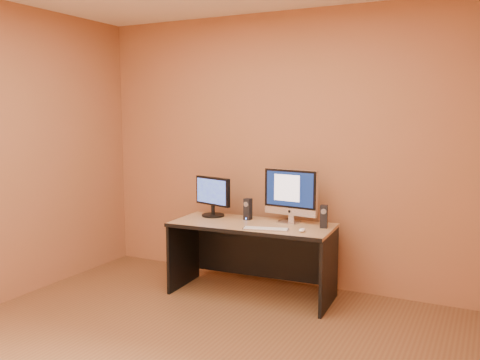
# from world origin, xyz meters

# --- Properties ---
(walls) EXTENTS (4.00, 4.00, 2.60)m
(walls) POSITION_xyz_m (0.00, 0.00, 1.30)
(walls) COLOR #9D603F
(walls) RESTS_ON ground
(desk) EXTENTS (1.48, 0.71, 0.67)m
(desk) POSITION_xyz_m (-0.13, 1.49, 0.33)
(desk) COLOR tan
(desk) RESTS_ON ground
(imac) EXTENTS (0.53, 0.24, 0.50)m
(imac) POSITION_xyz_m (0.16, 1.67, 0.92)
(imac) COLOR silver
(imac) RESTS_ON desk
(second_monitor) EXTENTS (0.48, 0.33, 0.38)m
(second_monitor) POSITION_xyz_m (-0.60, 1.62, 0.86)
(second_monitor) COLOR black
(second_monitor) RESTS_ON desk
(speaker_left) EXTENTS (0.07, 0.07, 0.20)m
(speaker_left) POSITION_xyz_m (-0.24, 1.62, 0.77)
(speaker_left) COLOR black
(speaker_left) RESTS_ON desk
(speaker_right) EXTENTS (0.07, 0.08, 0.20)m
(speaker_right) POSITION_xyz_m (0.50, 1.61, 0.77)
(speaker_right) COLOR black
(speaker_right) RESTS_ON desk
(keyboard) EXTENTS (0.40, 0.20, 0.02)m
(keyboard) POSITION_xyz_m (0.08, 1.31, 0.68)
(keyboard) COLOR #BABABE
(keyboard) RESTS_ON desk
(mouse) EXTENTS (0.06, 0.10, 0.03)m
(mouse) POSITION_xyz_m (0.38, 1.38, 0.68)
(mouse) COLOR white
(mouse) RESTS_ON desk
(cable_a) EXTENTS (0.09, 0.18, 0.01)m
(cable_a) POSITION_xyz_m (0.15, 1.76, 0.67)
(cable_a) COLOR black
(cable_a) RESTS_ON desk
(cable_b) EXTENTS (0.06, 0.15, 0.01)m
(cable_b) POSITION_xyz_m (0.07, 1.76, 0.67)
(cable_b) COLOR black
(cable_b) RESTS_ON desk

